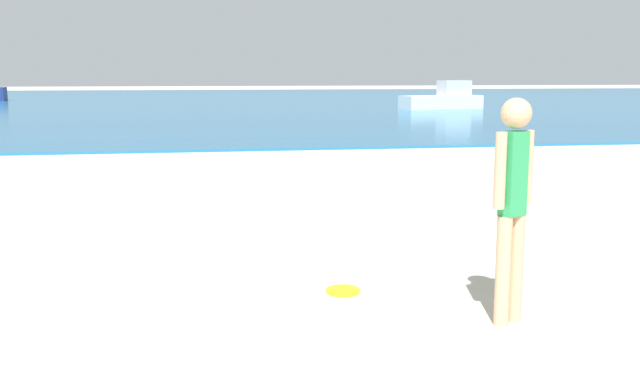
{
  "coord_description": "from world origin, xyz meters",
  "views": [
    {
      "loc": [
        -0.55,
        -1.48,
        1.77
      ],
      "look_at": [
        0.48,
        4.6,
        0.74
      ],
      "focal_mm": 40.1,
      "sensor_mm": 36.0,
      "label": 1
    }
  ],
  "objects": [
    {
      "name": "water",
      "position": [
        0.0,
        44.86,
        0.03
      ],
      "size": [
        160.0,
        60.0,
        0.06
      ],
      "primitive_type": "cube",
      "color": "#1E6B9E",
      "rests_on": "ground"
    },
    {
      "name": "person_standing",
      "position": [
        1.59,
        3.13,
        0.91
      ],
      "size": [
        0.34,
        0.21,
        1.61
      ],
      "rotation": [
        0.0,
        0.0,
        3.62
      ],
      "color": "#DDAD84",
      "rests_on": "ground"
    },
    {
      "name": "frisbee",
      "position": [
        0.57,
        4.03,
        0.01
      ],
      "size": [
        0.28,
        0.28,
        0.03
      ],
      "primitive_type": "cylinder",
      "color": "yellow",
      "rests_on": "ground"
    },
    {
      "name": "boat_near",
      "position": [
        11.2,
        31.96,
        0.53
      ],
      "size": [
        4.21,
        2.15,
        1.37
      ],
      "rotation": [
        0.0,
        0.0,
        3.36
      ],
      "color": "white",
      "rests_on": "water"
    }
  ]
}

